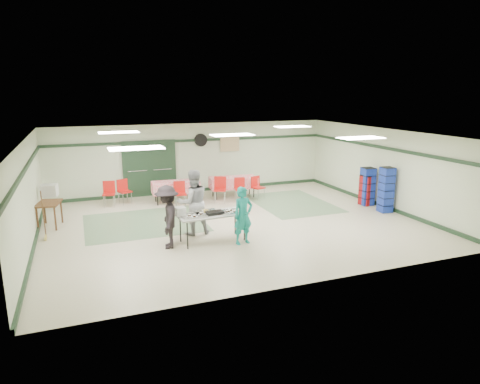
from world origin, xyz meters
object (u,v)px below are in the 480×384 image
object	(u,v)px
chair_a	(240,187)
chair_d	(180,191)
chair_loose_a	(124,189)
crate_stack_blue_b	(367,186)
volunteer_grey	(193,202)
dining_table_b	(176,187)
crate_stack_blue_a	(386,190)
office_printer	(49,190)
chair_b	(220,187)
crate_stack_red	(367,190)
chair_loose_b	(109,191)
serving_table	(212,215)
chair_c	(257,185)
printer_table	(49,206)
dining_table_a	(233,182)
broom	(43,214)
volunteer_teal	(243,216)
volunteer_dark	(167,217)

from	to	relation	value
chair_a	chair_d	bearing A→B (deg)	-169.82
chair_loose_a	crate_stack_blue_b	xyz separation A→B (m)	(7.96, -3.25, 0.13)
volunteer_grey	dining_table_b	bearing A→B (deg)	-97.96
crate_stack_blue_a	office_printer	size ratio (longest dim) A/B	3.26
chair_loose_a	crate_stack_blue_a	distance (m)	9.02
chair_b	crate_stack_red	distance (m)	5.19
chair_loose_b	crate_stack_blue_a	size ratio (longest dim) A/B	0.58
office_printer	chair_d	bearing A→B (deg)	11.29
serving_table	chair_d	size ratio (longest dim) A/B	2.19
chair_c	chair_loose_a	distance (m)	4.82
chair_loose_b	crate_stack_red	world-z (taller)	crate_stack_red
serving_table	chair_b	world-z (taller)	chair_b
chair_a	printer_table	world-z (taller)	chair_a
dining_table_b	chair_b	world-z (taller)	chair_b
crate_stack_red	chair_c	bearing A→B (deg)	146.13
chair_b	printer_table	size ratio (longest dim) A/B	0.90
crate_stack_red	crate_stack_blue_b	size ratio (longest dim) A/B	0.79
dining_table_b	chair_loose_b	size ratio (longest dim) A/B	1.94
dining_table_a	chair_d	world-z (taller)	chair_d
volunteer_grey	chair_c	distance (m)	4.49
chair_d	dining_table_b	bearing A→B (deg)	97.28
volunteer_grey	chair_d	size ratio (longest dim) A/B	2.12
chair_d	crate_stack_blue_b	xyz separation A→B (m)	(6.18, -2.20, 0.14)
volunteer_grey	chair_a	size ratio (longest dim) A/B	2.20
chair_loose_b	broom	distance (m)	3.49
chair_c	crate_stack_blue_b	bearing A→B (deg)	-50.46
volunteer_teal	printer_table	world-z (taller)	volunteer_teal
volunteer_teal	volunteer_dark	world-z (taller)	volunteer_dark
crate_stack_red	office_printer	size ratio (longest dim) A/B	2.28
chair_loose_b	crate_stack_blue_b	bearing A→B (deg)	-9.44
serving_table	crate_stack_red	distance (m)	6.40
chair_c	crate_stack_blue_b	xyz separation A→B (m)	(3.26, -2.20, 0.15)
volunteer_dark	chair_d	xyz separation A→B (m)	(1.21, 3.89, -0.28)
chair_loose_b	chair_d	bearing A→B (deg)	-9.91
volunteer_teal	crate_stack_blue_a	size ratio (longest dim) A/B	1.01
chair_a	crate_stack_blue_a	bearing A→B (deg)	-28.63
dining_table_b	chair_a	size ratio (longest dim) A/B	2.04
chair_c	chair_loose_b	distance (m)	5.28
office_printer	broom	size ratio (longest dim) A/B	0.34
crate_stack_blue_a	broom	distance (m)	10.44
crate_stack_blue_a	chair_loose_a	bearing A→B (deg)	152.03
chair_d	printer_table	xyz separation A→B (m)	(-4.12, -0.96, 0.12)
chair_c	crate_stack_red	xyz separation A→B (m)	(3.26, -2.19, 0.01)
chair_a	volunteer_dark	bearing A→B (deg)	-121.33
dining_table_a	broom	bearing A→B (deg)	-151.92
chair_loose_a	chair_loose_b	size ratio (longest dim) A/B	0.99
chair_d	chair_loose_b	bearing A→B (deg)	165.49
chair_d	broom	size ratio (longest dim) A/B	0.64
volunteer_teal	crate_stack_blue_b	distance (m)	5.87
dining_table_b	crate_stack_red	distance (m)	6.78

